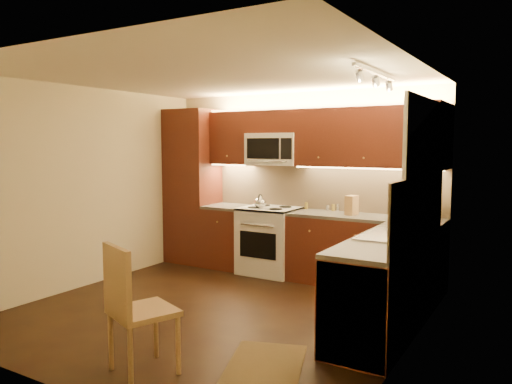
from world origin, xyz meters
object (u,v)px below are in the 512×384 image
Objects in this scene: microwave at (275,149)px; kettle at (260,201)px; stove at (270,240)px; dining_chair at (143,308)px; soap_bottle at (428,217)px; knife_block at (352,205)px; toaster_oven at (418,208)px; sink at (392,228)px.

kettle is (-0.08, -0.26, -0.70)m from microwave.
stove is at bearing 50.12° from kettle.
microwave is 3.55m from dining_chair.
soap_bottle is at bearing -10.52° from kettle.
microwave reaches higher than knife_block.
stove is 2.05m from toaster_oven.
toaster_oven is at bearing 12.53° from knife_block.
knife_block is 3.26m from dining_chair.
soap_bottle is at bearing 83.42° from dining_chair.
knife_block is at bearing -175.96° from toaster_oven.
dining_chair is (-1.34, -3.25, -0.51)m from toaster_oven.
soap_bottle reaches higher than stove.
knife_block is at bearing 2.09° from kettle.
sink is 0.83× the size of dining_chair.
kettle is 1.26m from knife_block.
microwave is 0.74× the size of dining_chair.
sink is at bearing -121.07° from soap_bottle.
knife_block is 0.24× the size of dining_chair.
toaster_oven is 3.55m from dining_chair.
dining_chair is (-1.37, -2.02, -0.46)m from sink.
kettle is at bearing 154.29° from sink.
soap_bottle is at bearing -12.22° from microwave.
dining_chair is (-1.54, -2.81, -0.47)m from soap_bottle.
stove is 1.21× the size of microwave.
toaster_oven is at bearing 95.56° from soap_bottle.
toaster_oven is 1.70× the size of knife_block.
microwave is 2.09m from toaster_oven.
microwave reaches higher than sink.
toaster_oven reaches higher than stove.
kettle is 2.26m from soap_bottle.
sink is at bearing -32.21° from microwave.
microwave is 3.87× the size of kettle.
microwave is at bearing -177.63° from knife_block.
stove is at bearing 152.29° from soap_bottle.
toaster_oven is 0.81m from knife_block.
microwave is 2.48m from sink.
stove is 3.77× the size of knife_block.
microwave reaches higher than toaster_oven.
toaster_oven is 0.40× the size of dining_chair.
kettle is 1.08× the size of soap_bottle.
knife_block reaches higher than dining_chair.
toaster_oven is 0.49m from soap_bottle.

